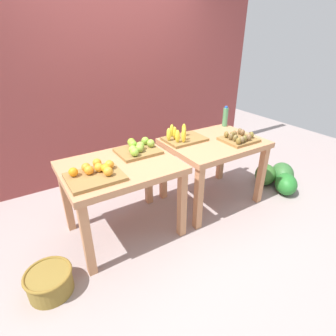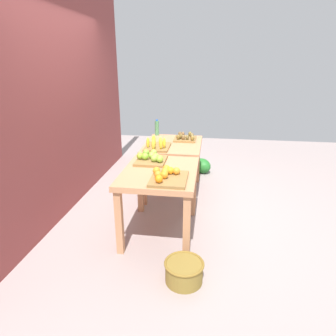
# 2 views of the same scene
# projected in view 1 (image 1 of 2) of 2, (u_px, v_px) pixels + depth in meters

# --- Properties ---
(ground_plane) EXTENTS (8.00, 8.00, 0.00)m
(ground_plane) POSITION_uv_depth(u_px,v_px,m) (171.00, 213.00, 3.01)
(ground_plane) COLOR gray
(back_wall) EXTENTS (4.40, 0.12, 3.00)m
(back_wall) POSITION_uv_depth(u_px,v_px,m) (114.00, 62.00, 3.35)
(back_wall) COLOR brown
(back_wall) RESTS_ON ground_plane
(display_table_left) EXTENTS (1.04, 0.80, 0.77)m
(display_table_left) POSITION_uv_depth(u_px,v_px,m) (121.00, 175.00, 2.45)
(display_table_left) COLOR tan
(display_table_left) RESTS_ON ground_plane
(display_table_right) EXTENTS (1.04, 0.80, 0.77)m
(display_table_right) POSITION_uv_depth(u_px,v_px,m) (213.00, 150.00, 2.98)
(display_table_right) COLOR tan
(display_table_right) RESTS_ON ground_plane
(orange_bin) EXTENTS (0.44, 0.36, 0.11)m
(orange_bin) POSITION_uv_depth(u_px,v_px,m) (95.00, 173.00, 2.17)
(orange_bin) COLOR olive
(orange_bin) RESTS_ON display_table_left
(apple_bin) EXTENTS (0.40, 0.36, 0.11)m
(apple_bin) POSITION_uv_depth(u_px,v_px,m) (138.00, 148.00, 2.62)
(apple_bin) COLOR olive
(apple_bin) RESTS_ON display_table_left
(banana_crate) EXTENTS (0.45, 0.32, 0.17)m
(banana_crate) POSITION_uv_depth(u_px,v_px,m) (182.00, 137.00, 2.90)
(banana_crate) COLOR olive
(banana_crate) RESTS_ON display_table_right
(kiwi_bin) EXTENTS (0.36, 0.32, 0.10)m
(kiwi_bin) POSITION_uv_depth(u_px,v_px,m) (239.00, 138.00, 2.89)
(kiwi_bin) COLOR olive
(kiwi_bin) RESTS_ON display_table_right
(water_bottle) EXTENTS (0.06, 0.06, 0.25)m
(water_bottle) POSITION_uv_depth(u_px,v_px,m) (225.00, 117.00, 3.33)
(water_bottle) COLOR #4C8C59
(water_bottle) RESTS_ON display_table_right
(watermelon_pile) EXTENTS (0.65, 0.73, 0.28)m
(watermelon_pile) POSITION_uv_depth(u_px,v_px,m) (278.00, 177.00, 3.50)
(watermelon_pile) COLOR #326831
(watermelon_pile) RESTS_ON ground_plane
(wicker_basket) EXTENTS (0.36, 0.36, 0.20)m
(wicker_basket) POSITION_uv_depth(u_px,v_px,m) (50.00, 281.00, 2.06)
(wicker_basket) COLOR olive
(wicker_basket) RESTS_ON ground_plane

